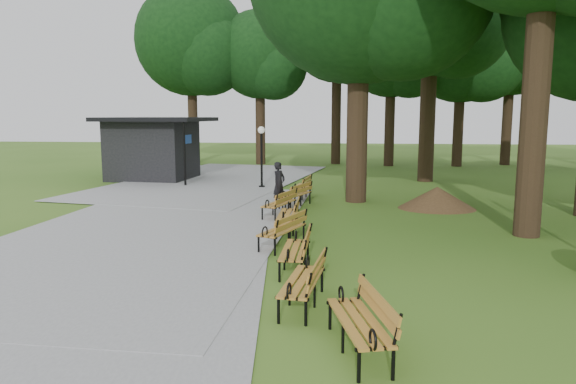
# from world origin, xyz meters

# --- Properties ---
(ground) EXTENTS (100.00, 100.00, 0.00)m
(ground) POSITION_xyz_m (0.00, 0.00, 0.00)
(ground) COLOR #3B651C
(ground) RESTS_ON ground
(path) EXTENTS (12.00, 38.00, 0.06)m
(path) POSITION_xyz_m (-4.00, 3.00, 0.03)
(path) COLOR gray
(path) RESTS_ON ground
(person) EXTENTS (0.62, 0.70, 1.60)m
(person) POSITION_xyz_m (-0.75, 7.07, 0.80)
(person) COLOR black
(person) RESTS_ON ground
(kiosk) EXTENTS (5.46, 4.86, 3.17)m
(kiosk) POSITION_xyz_m (-8.15, 14.27, 1.59)
(kiosk) COLOR black
(kiosk) RESTS_ON ground
(lamp_post) EXTENTS (0.32, 0.32, 2.78)m
(lamp_post) POSITION_xyz_m (-2.09, 11.60, 2.03)
(lamp_post) COLOR black
(lamp_post) RESTS_ON ground
(dirt_mound) EXTENTS (2.27, 2.27, 0.78)m
(dirt_mound) POSITION_xyz_m (4.89, 6.99, 0.39)
(dirt_mound) COLOR #47301C
(dirt_mound) RESTS_ON ground
(bench_0) EXTENTS (1.08, 2.00, 0.88)m
(bench_0) POSITION_xyz_m (1.78, -4.71, 0.44)
(bench_0) COLOR #B17529
(bench_0) RESTS_ON ground
(bench_1) EXTENTS (0.86, 1.96, 0.88)m
(bench_1) POSITION_xyz_m (0.86, -3.03, 0.44)
(bench_1) COLOR #B17529
(bench_1) RESTS_ON ground
(bench_2) EXTENTS (0.66, 1.91, 0.88)m
(bench_2) POSITION_xyz_m (0.54, -0.94, 0.44)
(bench_2) COLOR #B17529
(bench_2) RESTS_ON ground
(bench_3) EXTENTS (1.26, 2.00, 0.88)m
(bench_3) POSITION_xyz_m (0.05, 1.02, 0.44)
(bench_3) COLOR #B17529
(bench_3) RESTS_ON ground
(bench_4) EXTENTS (0.66, 1.91, 0.88)m
(bench_4) POSITION_xyz_m (-0.01, 3.04, 0.44)
(bench_4) COLOR #B17529
(bench_4) RESTS_ON ground
(bench_5) EXTENTS (1.16, 2.00, 0.88)m
(bench_5) POSITION_xyz_m (-0.49, 4.93, 0.44)
(bench_5) COLOR #B17529
(bench_5) RESTS_ON ground
(bench_6) EXTENTS (1.27, 2.00, 0.88)m
(bench_6) POSITION_xyz_m (-0.14, 6.85, 0.44)
(bench_6) COLOR #B17529
(bench_6) RESTS_ON ground
(bench_7) EXTENTS (0.87, 1.96, 0.88)m
(bench_7) POSITION_xyz_m (-0.10, 8.93, 0.44)
(bench_7) COLOR #B17529
(bench_7) RESTS_ON ground
(lawn_tree_4) EXTENTS (6.53, 6.53, 11.64)m
(lawn_tree_4) POSITION_xyz_m (5.69, 14.85, 8.30)
(lawn_tree_4) COLOR black
(lawn_tree_4) RESTS_ON ground
(tree_backdrop) EXTENTS (36.95, 10.02, 15.89)m
(tree_backdrop) POSITION_xyz_m (6.17, 22.99, 7.94)
(tree_backdrop) COLOR black
(tree_backdrop) RESTS_ON ground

